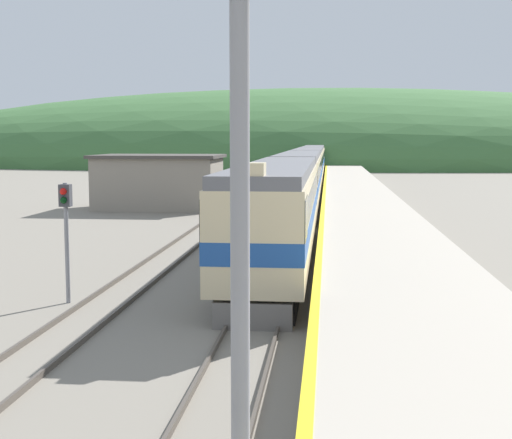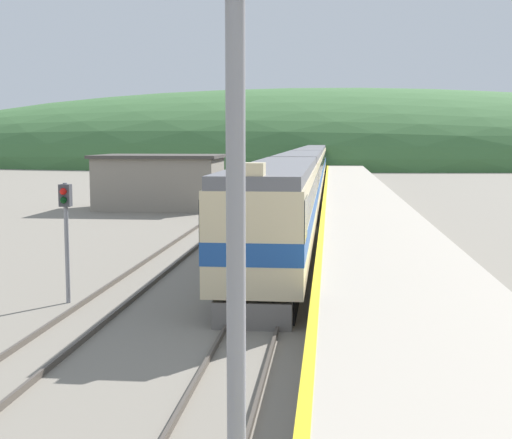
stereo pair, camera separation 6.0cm
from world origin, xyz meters
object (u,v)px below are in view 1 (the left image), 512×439
signal_mast_main (239,95)px  signal_post_siding (66,217)px  carriage_fourth (313,161)px  express_train_lead_car (278,210)px  carriage_third (308,167)px  carriage_second (300,180)px  carriage_fifth (316,156)px

signal_mast_main → signal_post_siding: signal_mast_main is taller
carriage_fourth → signal_post_siding: bearing=-94.8°
express_train_lead_car → carriage_third: 45.09m
carriage_second → signal_post_siding: carriage_second is taller
express_train_lead_car → signal_mast_main: bearing=-87.0°
express_train_lead_car → signal_post_siding: express_train_lead_car is taller
carriage_second → carriage_fourth: bearing=90.0°
carriage_fourth → signal_mast_main: signal_mast_main is taller
carriage_second → carriage_fourth: 45.31m
carriage_third → carriage_fourth: 22.65m
express_train_lead_car → carriage_second: size_ratio=0.96×
carriage_fifth → signal_mast_main: signal_mast_main is taller
carriage_third → carriage_second: bearing=-90.0°
carriage_fifth → express_train_lead_car: bearing=-90.0°
carriage_second → carriage_third: 22.65m
carriage_third → carriage_fourth: (0.00, 22.65, 0.00)m
signal_mast_main → carriage_second: bearing=91.5°
carriage_third → express_train_lead_car: bearing=-90.0°
carriage_third → signal_mast_main: (1.16, -67.23, 3.40)m
express_train_lead_car → carriage_fifth: (0.00, 90.40, -0.01)m
carriage_second → signal_mast_main: (1.16, -44.58, 3.40)m
express_train_lead_car → carriage_third: (0.00, 45.09, -0.01)m
carriage_fourth → carriage_fifth: bearing=90.0°
carriage_fourth → carriage_second: bearing=-90.0°
carriage_fifth → carriage_fourth: bearing=-90.0°
carriage_third → signal_mast_main: bearing=-89.0°
carriage_second → carriage_fourth: (0.00, 45.31, 0.00)m
carriage_fifth → signal_mast_main: (1.16, -112.54, 3.40)m
express_train_lead_car → carriage_fifth: bearing=90.0°
carriage_fourth → signal_post_siding: 75.42m
carriage_third → carriage_fifth: 45.31m
carriage_fourth → signal_mast_main: bearing=-89.3°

